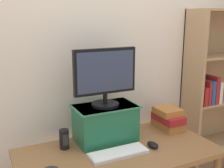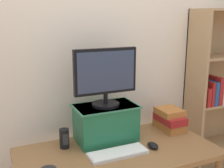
% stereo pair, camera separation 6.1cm
% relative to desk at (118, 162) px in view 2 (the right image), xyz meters
% --- Properties ---
extents(back_wall, '(7.00, 0.08, 2.60)m').
position_rel_desk_xyz_m(back_wall, '(0.00, 0.50, 0.61)').
color(back_wall, beige).
rests_on(back_wall, ground_plane).
extents(desk, '(1.38, 0.70, 0.78)m').
position_rel_desk_xyz_m(desk, '(0.00, 0.00, 0.00)').
color(desk, olive).
rests_on(desk, ground_plane).
extents(bookshelf_unit, '(0.88, 0.28, 1.75)m').
position_rel_desk_xyz_m(bookshelf_unit, '(1.32, 0.35, 0.20)').
color(bookshelf_unit, tan).
rests_on(bookshelf_unit, ground_plane).
extents(riser_box, '(0.46, 0.28, 0.27)m').
position_rel_desk_xyz_m(riser_box, '(-0.01, 0.19, 0.23)').
color(riser_box, '#1E6642').
rests_on(riser_box, desk).
extents(computer_monitor, '(0.47, 0.20, 0.42)m').
position_rel_desk_xyz_m(computer_monitor, '(-0.01, 0.19, 0.59)').
color(computer_monitor, black).
rests_on(computer_monitor, riser_box).
extents(keyboard, '(0.41, 0.15, 0.02)m').
position_rel_desk_xyz_m(keyboard, '(-0.03, -0.06, 0.10)').
color(keyboard, silver).
rests_on(keyboard, desk).
extents(computer_mouse, '(0.06, 0.10, 0.04)m').
position_rel_desk_xyz_m(computer_mouse, '(0.24, -0.06, 0.10)').
color(computer_mouse, black).
rests_on(computer_mouse, desk).
extents(book_stack, '(0.18, 0.28, 0.18)m').
position_rel_desk_xyz_m(book_stack, '(0.55, 0.17, 0.17)').
color(book_stack, '#AD662D').
rests_on(book_stack, desk).
extents(desk_speaker, '(0.07, 0.07, 0.14)m').
position_rel_desk_xyz_m(desk_speaker, '(-0.33, 0.19, 0.16)').
color(desk_speaker, black).
rests_on(desk_speaker, desk).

